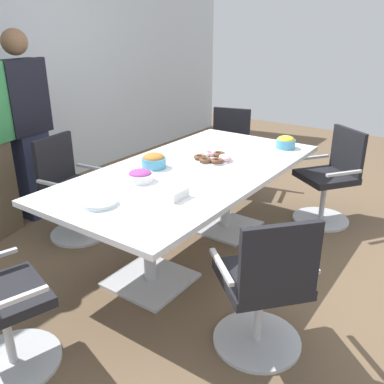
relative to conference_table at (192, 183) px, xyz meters
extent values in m
cube|color=brown|center=(0.00, 0.00, -0.63)|extent=(10.00, 10.00, 0.01)
cube|color=silver|center=(0.00, 2.40, 0.77)|extent=(8.00, 0.10, 2.80)
cube|color=white|center=(0.00, 0.00, 0.10)|extent=(2.40, 1.20, 0.04)
cube|color=silver|center=(-0.55, 0.00, -0.61)|extent=(0.56, 0.56, 0.02)
cylinder|color=silver|center=(-0.55, 0.00, -0.26)|extent=(0.09, 0.09, 0.69)
cube|color=silver|center=(0.55, 0.00, -0.61)|extent=(0.56, 0.56, 0.02)
cylinder|color=silver|center=(0.55, 0.00, -0.26)|extent=(0.09, 0.09, 0.69)
cylinder|color=silver|center=(-0.67, -0.96, -0.61)|extent=(0.76, 0.76, 0.02)
cylinder|color=silver|center=(-0.67, -0.96, -0.40)|extent=(0.05, 0.05, 0.41)
cube|color=black|center=(-0.67, -0.96, -0.17)|extent=(0.65, 0.65, 0.06)
cube|color=black|center=(-0.81, -1.12, 0.07)|extent=(0.35, 0.32, 0.42)
cube|color=silver|center=(-0.86, -0.80, -0.05)|extent=(0.27, 0.30, 0.02)
cube|color=silver|center=(-0.49, -1.12, -0.05)|extent=(0.27, 0.30, 0.02)
cylinder|color=silver|center=(1.23, -0.70, -0.61)|extent=(0.75, 0.75, 0.02)
cylinder|color=silver|center=(1.23, -0.70, -0.40)|extent=(0.05, 0.05, 0.41)
cube|color=black|center=(1.23, -0.70, -0.17)|extent=(0.64, 0.64, 0.06)
cube|color=black|center=(1.40, -0.83, 0.07)|extent=(0.29, 0.38, 0.42)
cube|color=silver|center=(1.08, -0.90, -0.05)|extent=(0.32, 0.24, 0.02)
cube|color=silver|center=(1.37, -0.50, -0.05)|extent=(0.32, 0.24, 0.02)
cylinder|color=silver|center=(1.43, 0.52, -0.61)|extent=(0.66, 0.66, 0.02)
cylinder|color=silver|center=(1.43, 0.52, -0.40)|extent=(0.05, 0.05, 0.41)
cube|color=black|center=(1.43, 0.52, -0.17)|extent=(0.56, 0.56, 0.06)
cube|color=black|center=(1.63, 0.58, 0.07)|extent=(0.15, 0.43, 0.42)
cube|color=silver|center=(1.49, 0.29, -0.05)|extent=(0.36, 0.12, 0.02)
cube|color=silver|center=(1.37, 0.76, -0.05)|extent=(0.36, 0.12, 0.02)
cylinder|color=silver|center=(-0.34, 1.03, -0.61)|extent=(0.61, 0.61, 0.02)
cylinder|color=silver|center=(-0.34, 1.03, -0.40)|extent=(0.05, 0.05, 0.41)
cube|color=black|center=(-0.34, 1.03, -0.17)|extent=(0.52, 0.52, 0.06)
cube|color=black|center=(-0.37, 1.24, 0.07)|extent=(0.44, 0.10, 0.42)
cube|color=silver|center=(-0.10, 1.06, -0.05)|extent=(0.08, 0.37, 0.02)
cube|color=silver|center=(-0.59, 0.99, -0.05)|extent=(0.08, 0.37, 0.02)
cylinder|color=silver|center=(-1.64, 0.11, -0.61)|extent=(0.67, 0.67, 0.02)
cylinder|color=silver|center=(-1.64, 0.11, -0.40)|extent=(0.05, 0.05, 0.41)
cube|color=black|center=(-1.64, 0.11, -0.17)|extent=(0.57, 0.57, 0.06)
cube|color=silver|center=(-1.71, -0.12, -0.05)|extent=(0.36, 0.13, 0.02)
cylinder|color=#388C4C|center=(-0.47, 1.71, 0.60)|extent=(0.10, 0.10, 0.61)
cube|color=#232842|center=(-0.28, 1.71, -0.20)|extent=(0.34, 0.23, 0.85)
cube|color=black|center=(-0.28, 1.71, 0.56)|extent=(0.46, 0.26, 0.67)
sphere|color=brown|center=(-0.28, 1.71, 1.04)|extent=(0.23, 0.23, 0.23)
cylinder|color=black|center=(-0.02, 1.74, 0.60)|extent=(0.09, 0.09, 0.61)
cylinder|color=white|center=(-0.45, 0.15, 0.16)|extent=(0.19, 0.19, 0.06)
ellipsoid|color=#9E3D8E|center=(-0.45, 0.15, 0.19)|extent=(0.17, 0.17, 0.05)
cylinder|color=#4C9EC6|center=(0.97, -0.37, 0.17)|extent=(0.18, 0.18, 0.08)
ellipsoid|color=yellow|center=(0.97, -0.37, 0.21)|extent=(0.16, 0.16, 0.07)
cylinder|color=#4C9EC6|center=(-0.15, 0.27, 0.17)|extent=(0.20, 0.20, 0.08)
ellipsoid|color=#AD702D|center=(-0.15, 0.27, 0.21)|extent=(0.17, 0.17, 0.07)
cylinder|color=white|center=(0.28, -0.02, 0.13)|extent=(0.31, 0.31, 0.01)
torus|color=brown|center=(0.39, -0.01, 0.15)|extent=(0.11, 0.11, 0.03)
torus|color=pink|center=(0.36, 0.06, 0.15)|extent=(0.11, 0.11, 0.03)
torus|color=white|center=(0.29, 0.09, 0.15)|extent=(0.11, 0.11, 0.03)
torus|color=brown|center=(0.22, 0.07, 0.15)|extent=(0.11, 0.11, 0.03)
torus|color=brown|center=(0.17, -0.01, 0.15)|extent=(0.11, 0.11, 0.03)
torus|color=brown|center=(0.21, -0.10, 0.15)|extent=(0.11, 0.11, 0.03)
torus|color=pink|center=(0.30, -0.12, 0.15)|extent=(0.11, 0.11, 0.03)
torus|color=white|center=(0.34, -0.10, 0.15)|extent=(0.11, 0.11, 0.03)
cylinder|color=white|center=(-0.92, 0.08, 0.13)|extent=(0.23, 0.23, 0.01)
cylinder|color=silver|center=(-0.92, 0.08, 0.13)|extent=(0.23, 0.23, 0.01)
cylinder|color=white|center=(-0.92, 0.08, 0.14)|extent=(0.23, 0.23, 0.01)
cylinder|color=silver|center=(-0.92, 0.08, 0.15)|extent=(0.23, 0.23, 0.01)
cylinder|color=white|center=(-0.92, 0.08, 0.15)|extent=(0.23, 0.23, 0.01)
cube|color=white|center=(-0.55, -0.22, 0.16)|extent=(0.17, 0.17, 0.07)
camera|label=1|loc=(-2.57, -1.80, 1.21)|focal=39.10mm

